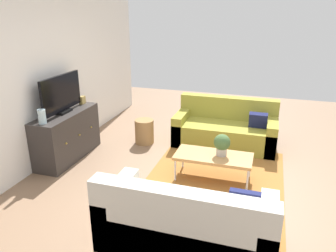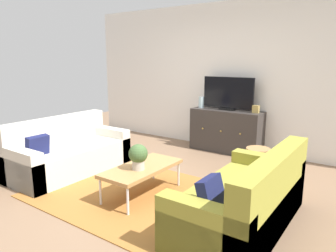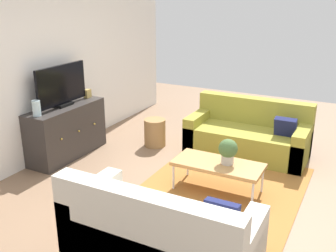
{
  "view_description": "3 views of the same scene",
  "coord_description": "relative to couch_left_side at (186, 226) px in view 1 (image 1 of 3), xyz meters",
  "views": [
    {
      "loc": [
        -4.11,
        -0.75,
        2.35
      ],
      "look_at": [
        0.0,
        0.53,
        0.77
      ],
      "focal_mm": 34.96,
      "sensor_mm": 36.0,
      "label": 1
    },
    {
      "loc": [
        2.46,
        -2.93,
        1.68
      ],
      "look_at": [
        0.0,
        0.53,
        0.77
      ],
      "focal_mm": 33.53,
      "sensor_mm": 36.0,
      "label": 2
    },
    {
      "loc": [
        -4.05,
        -1.58,
        2.36
      ],
      "look_at": [
        0.0,
        0.53,
        0.77
      ],
      "focal_mm": 41.84,
      "sensor_mm": 36.0,
      "label": 3
    }
  ],
  "objects": [
    {
      "name": "ground_plane",
      "position": [
        1.44,
        0.1,
        -0.27
      ],
      "size": [
        10.0,
        10.0,
        0.0
      ],
      "primitive_type": "plane",
      "color": "#84664C"
    },
    {
      "name": "wall_back",
      "position": [
        1.44,
        2.65,
        1.08
      ],
      "size": [
        6.4,
        0.12,
        2.7
      ],
      "primitive_type": "cube",
      "color": "white",
      "rests_on": "ground_plane"
    },
    {
      "name": "area_rug",
      "position": [
        1.44,
        -0.05,
        -0.27
      ],
      "size": [
        2.5,
        1.9,
        0.01
      ],
      "primitive_type": "cube",
      "color": "#9E662D",
      "rests_on": "ground_plane"
    },
    {
      "name": "couch_left_side",
      "position": [
        0.0,
        0.0,
        0.0
      ],
      "size": [
        0.84,
        1.76,
        0.81
      ],
      "color": "beige",
      "rests_on": "ground_plane"
    },
    {
      "name": "couch_right_side",
      "position": [
        2.87,
        0.0,
        0.0
      ],
      "size": [
        0.84,
        1.76,
        0.81
      ],
      "color": "olive",
      "rests_on": "ground_plane"
    },
    {
      "name": "coffee_table",
      "position": [
        1.5,
        -0.01,
        0.08
      ],
      "size": [
        0.51,
        1.08,
        0.38
      ],
      "color": "#B7844C",
      "rests_on": "ground_plane"
    },
    {
      "name": "potted_plant",
      "position": [
        1.53,
        -0.12,
        0.28
      ],
      "size": [
        0.23,
        0.23,
        0.31
      ],
      "color": "#B7B2A8",
      "rests_on": "coffee_table"
    },
    {
      "name": "tv_console",
      "position": [
        1.52,
        2.37,
        0.11
      ],
      "size": [
        1.3,
        0.47,
        0.77
      ],
      "color": "#332D2B",
      "rests_on": "ground_plane"
    },
    {
      "name": "flat_screen_tv",
      "position": [
        1.52,
        2.39,
        0.8
      ],
      "size": [
        0.96,
        0.16,
        0.59
      ],
      "color": "black",
      "rests_on": "tv_console"
    },
    {
      "name": "glass_vase",
      "position": [
        0.99,
        2.37,
        0.61
      ],
      "size": [
        0.11,
        0.11,
        0.21
      ],
      "primitive_type": "cylinder",
      "color": "silver",
      "rests_on": "tv_console"
    },
    {
      "name": "mantel_clock",
      "position": [
        2.05,
        2.37,
        0.57
      ],
      "size": [
        0.11,
        0.07,
        0.13
      ],
      "primitive_type": "cube",
      "color": "tan",
      "rests_on": "tv_console"
    },
    {
      "name": "wicker_basket",
      "position": [
        2.46,
        1.41,
        -0.05
      ],
      "size": [
        0.34,
        0.34,
        0.44
      ],
      "primitive_type": "cylinder",
      "color": "#9E7547",
      "rests_on": "ground_plane"
    }
  ]
}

